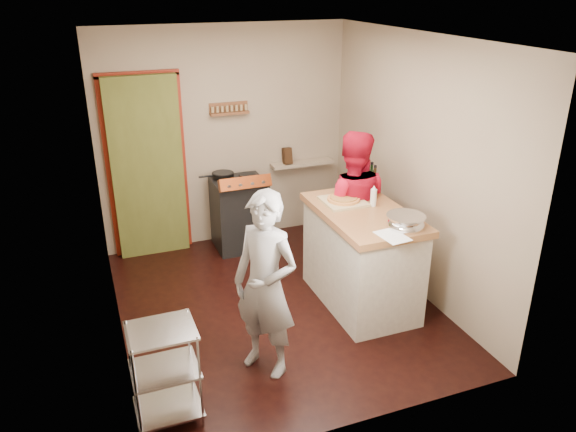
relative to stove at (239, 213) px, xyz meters
The scene contains 10 objects.
floor 1.49m from the stove, 91.94° to the right, with size 3.50×3.50×0.00m, color black.
back_wall 1.03m from the stove, 152.49° to the left, with size 3.00×0.44×2.60m.
left_wall 2.27m from the stove, 137.40° to the right, with size 0.04×3.50×2.60m, color gray.
right_wall 2.20m from the stove, 44.44° to the right, with size 0.04×3.50×2.60m, color gray.
ceiling 2.59m from the stove, 91.94° to the right, with size 3.00×3.50×0.02m, color white.
stove is the anchor object (origin of this frame).
wire_shelving 2.94m from the stove, 116.85° to the right, with size 0.48×0.40×0.80m.
island 1.83m from the stove, 64.86° to the right, with size 0.79×1.43×1.31m.
person_stripe 2.38m from the stove, 100.94° to the right, with size 0.58×0.38×1.59m, color silver.
person_red 1.53m from the stove, 54.26° to the right, with size 0.81×0.63×1.67m, color #B60C24.
Camera 1 is at (-1.62, -4.60, 3.06)m, focal length 35.00 mm.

